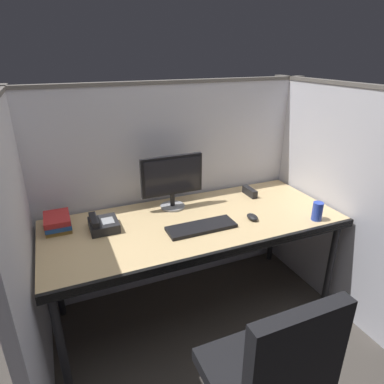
{
  "coord_description": "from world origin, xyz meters",
  "views": [
    {
      "loc": [
        -0.77,
        -1.46,
        1.75
      ],
      "look_at": [
        0.0,
        0.35,
        0.92
      ],
      "focal_mm": 31.28,
      "sensor_mm": 36.0,
      "label": 1
    }
  ],
  "objects_px": {
    "monitor_center": "(172,178)",
    "book_stack": "(58,222)",
    "keyboard_main": "(201,227)",
    "computer_mouse": "(252,217)",
    "desk": "(196,228)",
    "soda_can": "(317,211)",
    "desk_phone": "(103,224)",
    "red_stapler": "(250,192)"
  },
  "relations": [
    {
      "from": "keyboard_main",
      "to": "soda_can",
      "type": "distance_m",
      "value": 0.76
    },
    {
      "from": "monitor_center",
      "to": "keyboard_main",
      "type": "bearing_deg",
      "value": -80.9
    },
    {
      "from": "soda_can",
      "to": "desk_phone",
      "type": "relative_size",
      "value": 0.64
    },
    {
      "from": "red_stapler",
      "to": "monitor_center",
      "type": "bearing_deg",
      "value": 177.35
    },
    {
      "from": "monitor_center",
      "to": "keyboard_main",
      "type": "height_order",
      "value": "monitor_center"
    },
    {
      "from": "desk",
      "to": "book_stack",
      "type": "height_order",
      "value": "book_stack"
    },
    {
      "from": "soda_can",
      "to": "desk",
      "type": "bearing_deg",
      "value": 158.5
    },
    {
      "from": "keyboard_main",
      "to": "desk_phone",
      "type": "distance_m",
      "value": 0.6
    },
    {
      "from": "computer_mouse",
      "to": "monitor_center",
      "type": "bearing_deg",
      "value": 137.82
    },
    {
      "from": "monitor_center",
      "to": "red_stapler",
      "type": "height_order",
      "value": "monitor_center"
    },
    {
      "from": "book_stack",
      "to": "red_stapler",
      "type": "bearing_deg",
      "value": -0.85
    },
    {
      "from": "monitor_center",
      "to": "keyboard_main",
      "type": "xyz_separation_m",
      "value": [
        0.06,
        -0.36,
        -0.2
      ]
    },
    {
      "from": "book_stack",
      "to": "soda_can",
      "type": "distance_m",
      "value": 1.64
    },
    {
      "from": "desk_phone",
      "to": "keyboard_main",
      "type": "bearing_deg",
      "value": -22.43
    },
    {
      "from": "keyboard_main",
      "to": "computer_mouse",
      "type": "height_order",
      "value": "computer_mouse"
    },
    {
      "from": "desk",
      "to": "soda_can",
      "type": "height_order",
      "value": "soda_can"
    },
    {
      "from": "monitor_center",
      "to": "book_stack",
      "type": "relative_size",
      "value": 1.97
    },
    {
      "from": "computer_mouse",
      "to": "soda_can",
      "type": "xyz_separation_m",
      "value": [
        0.38,
        -0.17,
        0.04
      ]
    },
    {
      "from": "desk_phone",
      "to": "desk",
      "type": "bearing_deg",
      "value": -12.62
    },
    {
      "from": "keyboard_main",
      "to": "book_stack",
      "type": "height_order",
      "value": "book_stack"
    },
    {
      "from": "desk",
      "to": "monitor_center",
      "type": "height_order",
      "value": "monitor_center"
    },
    {
      "from": "book_stack",
      "to": "soda_can",
      "type": "xyz_separation_m",
      "value": [
        1.55,
        -0.53,
        0.02
      ]
    },
    {
      "from": "desk_phone",
      "to": "red_stapler",
      "type": "bearing_deg",
      "value": 5.08
    },
    {
      "from": "desk",
      "to": "soda_can",
      "type": "bearing_deg",
      "value": -21.5
    },
    {
      "from": "monitor_center",
      "to": "red_stapler",
      "type": "xyz_separation_m",
      "value": [
        0.61,
        -0.03,
        -0.19
      ]
    },
    {
      "from": "keyboard_main",
      "to": "computer_mouse",
      "type": "distance_m",
      "value": 0.36
    },
    {
      "from": "soda_can",
      "to": "red_stapler",
      "type": "bearing_deg",
      "value": 109.59
    },
    {
      "from": "desk_phone",
      "to": "book_stack",
      "type": "bearing_deg",
      "value": 154.77
    },
    {
      "from": "computer_mouse",
      "to": "soda_can",
      "type": "relative_size",
      "value": 0.79
    },
    {
      "from": "keyboard_main",
      "to": "desk_phone",
      "type": "xyz_separation_m",
      "value": [
        -0.56,
        0.23,
        0.02
      ]
    },
    {
      "from": "computer_mouse",
      "to": "soda_can",
      "type": "height_order",
      "value": "soda_can"
    },
    {
      "from": "book_stack",
      "to": "keyboard_main",
      "type": "bearing_deg",
      "value": -23.32
    },
    {
      "from": "monitor_center",
      "to": "book_stack",
      "type": "bearing_deg",
      "value": -179.39
    },
    {
      "from": "monitor_center",
      "to": "computer_mouse",
      "type": "height_order",
      "value": "monitor_center"
    },
    {
      "from": "keyboard_main",
      "to": "red_stapler",
      "type": "distance_m",
      "value": 0.64
    },
    {
      "from": "desk",
      "to": "soda_can",
      "type": "distance_m",
      "value": 0.79
    },
    {
      "from": "computer_mouse",
      "to": "soda_can",
      "type": "distance_m",
      "value": 0.42
    },
    {
      "from": "desk",
      "to": "red_stapler",
      "type": "xyz_separation_m",
      "value": [
        0.55,
        0.23,
        0.08
      ]
    },
    {
      "from": "red_stapler",
      "to": "desk_phone",
      "type": "distance_m",
      "value": 1.12
    },
    {
      "from": "desk_phone",
      "to": "monitor_center",
      "type": "bearing_deg",
      "value": 14.25
    },
    {
      "from": "monitor_center",
      "to": "soda_can",
      "type": "xyz_separation_m",
      "value": [
        0.79,
        -0.54,
        -0.15
      ]
    },
    {
      "from": "book_stack",
      "to": "desk_phone",
      "type": "distance_m",
      "value": 0.28
    }
  ]
}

